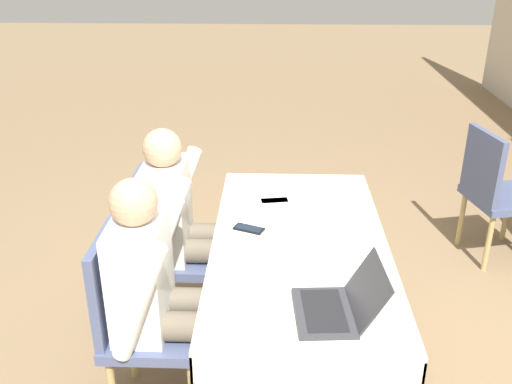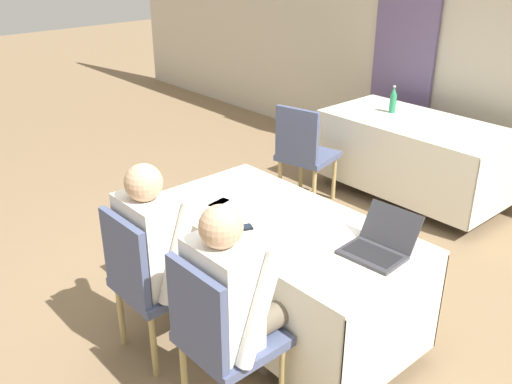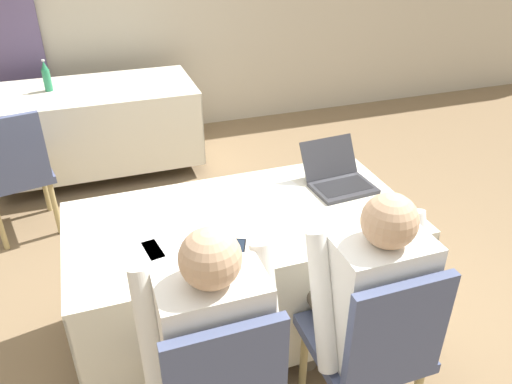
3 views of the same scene
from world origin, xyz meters
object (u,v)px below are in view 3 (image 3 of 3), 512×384
water_bottle (46,77)px  laptop (339,179)px  cell_phone (237,250)px  chair_near_right (374,343)px  chair_far_spare (15,170)px  person_white_shirt (365,296)px  person_checkered_shirt (210,335)px

water_bottle → laptop: bearing=-55.5°
laptop → cell_phone: size_ratio=2.15×
chair_near_right → chair_far_spare: same height
water_bottle → chair_near_right: water_bottle is taller
cell_phone → person_white_shirt: person_white_shirt is taller
water_bottle → chair_near_right: (1.20, -2.95, -0.33)m
laptop → chair_far_spare: size_ratio=0.38×
cell_phone → chair_far_spare: 1.91m
chair_near_right → water_bottle: bearing=-67.9°
laptop → cell_phone: (-0.67, -0.37, -0.04)m
cell_phone → water_bottle: (-0.78, 2.48, 0.11)m
person_white_shirt → person_checkered_shirt: bearing=0.0°
cell_phone → person_white_shirt: (0.42, -0.37, -0.07)m
laptop → cell_phone: laptop is taller
cell_phone → chair_near_right: (0.42, -0.47, -0.23)m
laptop → person_white_shirt: bearing=-113.0°
person_checkered_shirt → water_bottle: bearing=-78.8°
laptop → person_white_shirt: size_ratio=0.30×
cell_phone → chair_far_spare: bearing=145.4°
laptop → person_checkered_shirt: 1.16m
chair_near_right → chair_far_spare: bearing=-55.0°
water_bottle → person_checkered_shirt: 2.91m
chair_near_right → person_checkered_shirt: (-0.63, 0.10, 0.16)m
water_bottle → person_checkered_shirt: (0.56, -2.85, -0.17)m
cell_phone → person_checkered_shirt: 0.44m
chair_near_right → cell_phone: bearing=-48.8°
water_bottle → chair_far_spare: (-0.25, -0.88, -0.33)m
cell_phone → chair_near_right: 0.67m
chair_far_spare → person_white_shirt: (1.45, -1.96, 0.16)m
laptop → water_bottle: (-1.45, 2.11, 0.07)m
chair_near_right → person_checkered_shirt: person_checkered_shirt is taller
chair_near_right → chair_far_spare: 2.52m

